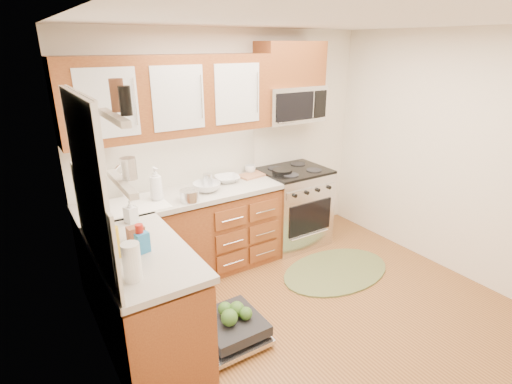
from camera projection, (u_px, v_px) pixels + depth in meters
floor at (329, 323)px, 3.56m from camera, size 3.50×3.50×0.00m
ceiling at (352, 19)px, 2.69m from camera, size 3.50×3.50×0.00m
wall_back at (230, 147)px, 4.51m from camera, size 3.50×0.04×2.50m
wall_left at (110, 251)px, 2.25m from camera, size 0.04×3.50×2.50m
wall_right at (467, 160)px, 4.01m from camera, size 0.04×3.50×2.50m
base_cabinet_back at (186, 238)px, 4.20m from camera, size 2.05×0.60×0.85m
base_cabinet_left at (146, 307)px, 3.10m from camera, size 0.60×1.25×0.85m
countertop_back at (183, 196)px, 4.02m from camera, size 2.07×0.64×0.05m
countertop_left at (141, 253)px, 2.94m from camera, size 0.64×1.27×0.05m
backsplash_back at (170, 160)px, 4.15m from camera, size 2.05×0.02×0.57m
backsplash_left at (94, 223)px, 2.68m from camera, size 0.02×1.25×0.57m
upper_cabinets at (171, 96)px, 3.79m from camera, size 2.05×0.35×0.75m
cabinet_over_mw at (290, 64)px, 4.40m from camera, size 0.76×0.35×0.47m
range at (293, 207)px, 4.87m from camera, size 0.76×0.64×0.95m
microwave at (290, 104)px, 4.54m from camera, size 0.76×0.38×0.40m
sink at (133, 217)px, 3.78m from camera, size 0.62×0.50×0.26m
dishwasher at (228, 330)px, 3.33m from camera, size 0.70×0.60×0.20m
window at (87, 176)px, 2.54m from camera, size 0.03×1.05×1.05m
window_blind at (83, 125)px, 2.44m from camera, size 0.02×0.96×0.40m
shelf_upper at (113, 117)px, 1.70m from camera, size 0.04×0.40×0.03m
shelf_lower at (122, 184)px, 1.81m from camera, size 0.04×0.40×0.03m
rug at (336, 271)px, 4.36m from camera, size 1.32×0.89×0.02m
skillet at (282, 171)px, 4.57m from camera, size 0.30×0.30×0.04m
stock_pot at (190, 196)px, 3.81m from camera, size 0.25×0.25×0.11m
cutting_board at (252, 175)px, 4.54m from camera, size 0.33×0.24×0.02m
canister at (208, 181)px, 4.15m from camera, size 0.11×0.11×0.15m
paper_towel_roll at (132, 262)px, 2.52m from camera, size 0.15×0.15×0.25m
mustard_bottle at (115, 242)px, 2.79m from camera, size 0.08×0.08×0.23m
red_bottle at (140, 238)px, 2.87m from camera, size 0.06×0.06×0.22m
wooden_box at (136, 234)px, 3.03m from camera, size 0.13×0.10×0.12m
blue_carton at (143, 243)px, 2.87m from camera, size 0.11×0.08×0.15m
bowl_a at (227, 179)px, 4.35m from camera, size 0.31×0.31×0.07m
bowl_b at (207, 187)px, 4.08m from camera, size 0.29×0.29×0.09m
cup at (250, 169)px, 4.63m from camera, size 0.13×0.13×0.10m
soap_bottle_a at (156, 184)px, 3.80m from camera, size 0.14×0.14×0.33m
soap_bottle_b at (130, 211)px, 3.35m from camera, size 0.12×0.12×0.20m
soap_bottle_c at (108, 235)px, 2.96m from camera, size 0.15×0.15×0.18m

